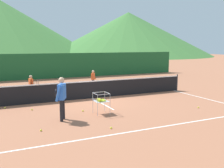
{
  "coord_description": "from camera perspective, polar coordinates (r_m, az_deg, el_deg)",
  "views": [
    {
      "loc": [
        -4.79,
        -12.92,
        2.89
      ],
      "look_at": [
        0.88,
        -0.7,
        0.83
      ],
      "focal_mm": 40.84,
      "sensor_mm": 36.0,
      "label": 1
    }
  ],
  "objects": [
    {
      "name": "ground_plane",
      "position": [
        14.08,
        -4.48,
        -3.19
      ],
      "size": [
        120.0,
        120.0,
        0.0
      ],
      "primitive_type": "plane",
      "color": "#A86647"
    },
    {
      "name": "line_baseline_near",
      "position": [
        9.12,
        8.37,
        -9.88
      ],
      "size": [
        11.18,
        0.08,
        0.01
      ],
      "primitive_type": "cube",
      "color": "white",
      "rests_on": "ground"
    },
    {
      "name": "line_baseline_far",
      "position": [
        18.79,
        -9.83,
        -0.29
      ],
      "size": [
        11.18,
        0.08,
        0.01
      ],
      "primitive_type": "cube",
      "color": "white",
      "rests_on": "ground"
    },
    {
      "name": "line_sideline_east",
      "position": [
        16.82,
        13.67,
        -1.45
      ],
      "size": [
        0.08,
        10.73,
        0.01
      ],
      "primitive_type": "cube",
      "color": "white",
      "rests_on": "ground"
    },
    {
      "name": "line_service_center",
      "position": [
        14.08,
        -4.48,
        -3.18
      ],
      "size": [
        0.08,
        5.66,
        0.01
      ],
      "primitive_type": "cube",
      "color": "white",
      "rests_on": "ground"
    },
    {
      "name": "tennis_net",
      "position": [
        13.99,
        -4.5,
        -1.19
      ],
      "size": [
        11.72,
        0.08,
        1.05
      ],
      "color": "#333338",
      "rests_on": "ground"
    },
    {
      "name": "instructor",
      "position": [
        9.97,
        -11.2,
        -2.35
      ],
      "size": [
        0.53,
        0.84,
        1.69
      ],
      "color": "black",
      "rests_on": "ground"
    },
    {
      "name": "student_0",
      "position": [
        14.95,
        -17.6,
        0.03
      ],
      "size": [
        0.47,
        0.57,
        1.24
      ],
      "color": "navy",
      "rests_on": "ground"
    },
    {
      "name": "student_1",
      "position": [
        17.14,
        -4.25,
        1.45
      ],
      "size": [
        0.43,
        0.46,
        1.24
      ],
      "color": "black",
      "rests_on": "ground"
    },
    {
      "name": "ball_cart",
      "position": [
        10.77,
        -2.49,
        -3.66
      ],
      "size": [
        0.58,
        0.58,
        0.9
      ],
      "color": "#B7B7BC",
      "rests_on": "ground"
    },
    {
      "name": "tennis_ball_0",
      "position": [
        11.33,
        -6.53,
        -5.98
      ],
      "size": [
        0.07,
        0.07,
        0.07
      ],
      "primitive_type": "sphere",
      "color": "yellow",
      "rests_on": "ground"
    },
    {
      "name": "tennis_ball_1",
      "position": [
        9.01,
        -0.21,
        -9.8
      ],
      "size": [
        0.07,
        0.07,
        0.07
      ],
      "primitive_type": "sphere",
      "color": "yellow",
      "rests_on": "ground"
    },
    {
      "name": "tennis_ball_2",
      "position": [
        12.02,
        -17.48,
        -5.48
      ],
      "size": [
        0.07,
        0.07,
        0.07
      ],
      "primitive_type": "sphere",
      "color": "yellow",
      "rests_on": "ground"
    },
    {
      "name": "tennis_ball_3",
      "position": [
        9.1,
        -15.62,
        -9.94
      ],
      "size": [
        0.07,
        0.07,
        0.07
      ],
      "primitive_type": "sphere",
      "color": "yellow",
      "rests_on": "ground"
    },
    {
      "name": "tennis_ball_4",
      "position": [
        12.79,
        -22.84,
        -4.92
      ],
      "size": [
        0.07,
        0.07,
        0.07
      ],
      "primitive_type": "sphere",
      "color": "yellow",
      "rests_on": "ground"
    },
    {
      "name": "tennis_ball_5",
      "position": [
        12.53,
        18.75,
        -4.97
      ],
      "size": [
        0.07,
        0.07,
        0.07
      ],
      "primitive_type": "sphere",
      "color": "yellow",
      "rests_on": "ground"
    },
    {
      "name": "windscreen_fence",
      "position": [
        22.88,
        -12.77,
        3.97
      ],
      "size": [
        24.6,
        0.08,
        2.19
      ],
      "primitive_type": "cube",
      "color": "#1E5B2D",
      "rests_on": "ground"
    },
    {
      "name": "hill_2",
      "position": [
        73.1,
        3.65,
        11.09
      ],
      "size": [
        45.95,
        45.95,
        11.96
      ],
      "primitive_type": "cone",
      "color": "#427A38",
      "rests_on": "ground"
    }
  ]
}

